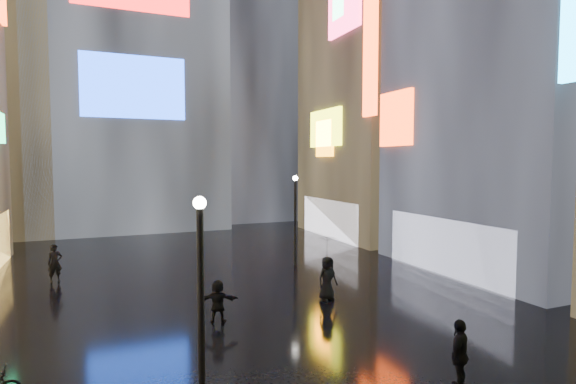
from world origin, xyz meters
TOP-DOWN VIEW (x-y plane):
  - ground at (0.00, 20.00)m, footprint 140.00×140.00m
  - building_right_far at (15.98, 30.00)m, footprint 10.28×12.00m
  - tower_main at (-3.00, 43.97)m, footprint 16.00×14.20m
  - tower_flank_right at (9.00, 46.00)m, footprint 12.00×12.00m
  - lamp_near at (-3.57, 8.65)m, footprint 0.30×0.30m
  - lamp_far at (4.66, 22.05)m, footprint 0.30×0.30m
  - pedestrian_3 at (2.93, 7.35)m, footprint 1.18×0.98m
  - pedestrian_4 at (3.34, 15.56)m, footprint 1.01×0.75m
  - pedestrian_5 at (-1.72, 14.66)m, footprint 1.56×0.98m
  - pedestrian_6 at (-7.85, 23.37)m, footprint 0.81×0.67m
  - umbrella_2 at (3.34, 15.56)m, footprint 1.03×1.01m

SIDE VIEW (x-z plane):
  - ground at x=0.00m, z-range 0.00..0.00m
  - pedestrian_5 at x=-1.72m, z-range 0.00..1.61m
  - pedestrian_3 at x=2.93m, z-range 0.00..1.89m
  - pedestrian_6 at x=-7.85m, z-range 0.00..1.89m
  - pedestrian_4 at x=3.34m, z-range 0.00..1.89m
  - umbrella_2 at x=3.34m, z-range 1.89..2.81m
  - lamp_near at x=-3.57m, z-range 0.34..5.54m
  - lamp_far at x=4.66m, z-range 0.34..5.54m
  - building_right_far at x=15.98m, z-range -0.02..27.98m
  - tower_flank_right at x=9.00m, z-range 0.00..34.00m
  - tower_main at x=-3.00m, z-range 0.01..42.01m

